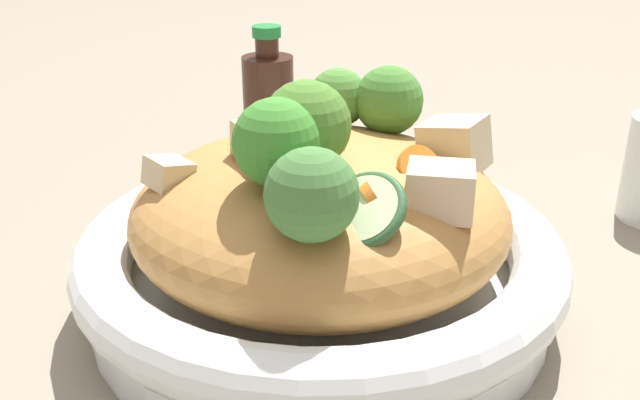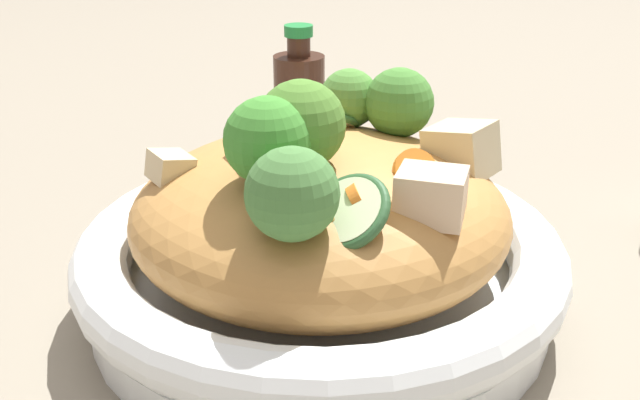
{
  "view_description": "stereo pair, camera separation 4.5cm",
  "coord_description": "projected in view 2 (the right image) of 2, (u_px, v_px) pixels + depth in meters",
  "views": [
    {
      "loc": [
        -0.33,
        -0.25,
        0.26
      ],
      "look_at": [
        0.0,
        0.0,
        0.07
      ],
      "focal_mm": 41.31,
      "sensor_mm": 36.0,
      "label": 1
    },
    {
      "loc": [
        -0.3,
        -0.28,
        0.26
      ],
      "look_at": [
        0.0,
        0.0,
        0.07
      ],
      "focal_mm": 41.31,
      "sensor_mm": 36.0,
      "label": 2
    }
  ],
  "objects": [
    {
      "name": "ground_plane",
      "position": [
        320.0,
        304.0,
        0.48
      ],
      "size": [
        3.0,
        3.0,
        0.0
      ],
      "primitive_type": "plane",
      "color": "gray"
    },
    {
      "name": "serving_bowl",
      "position": [
        320.0,
        264.0,
        0.47
      ],
      "size": [
        0.3,
        0.3,
        0.06
      ],
      "color": "white",
      "rests_on": "ground_plane"
    },
    {
      "name": "noodle_heap",
      "position": [
        320.0,
        212.0,
        0.45
      ],
      "size": [
        0.23,
        0.23,
        0.09
      ],
      "color": "#B17D40",
      "rests_on": "serving_bowl"
    },
    {
      "name": "broccoli_florets",
      "position": [
        321.0,
        133.0,
        0.42
      ],
      "size": [
        0.2,
        0.14,
        0.07
      ],
      "color": "#9CB778",
      "rests_on": "serving_bowl"
    },
    {
      "name": "carrot_coins",
      "position": [
        320.0,
        145.0,
        0.45
      ],
      "size": [
        0.09,
        0.16,
        0.03
      ],
      "color": "orange",
      "rests_on": "serving_bowl"
    },
    {
      "name": "zucchini_slices",
      "position": [
        342.0,
        175.0,
        0.41
      ],
      "size": [
        0.14,
        0.14,
        0.03
      ],
      "color": "beige",
      "rests_on": "serving_bowl"
    },
    {
      "name": "chicken_chunks",
      "position": [
        379.0,
        161.0,
        0.43
      ],
      "size": [
        0.17,
        0.18,
        0.04
      ],
      "color": "#D2B491",
      "rests_on": "serving_bowl"
    },
    {
      "name": "soy_sauce_bottle",
      "position": [
        299.0,
        104.0,
        0.7
      ],
      "size": [
        0.05,
        0.05,
        0.13
      ],
      "color": "#381E14",
      "rests_on": "ground_plane"
    }
  ]
}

